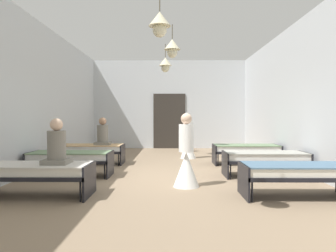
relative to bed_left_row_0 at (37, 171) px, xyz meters
The scene contains 13 objects.
ground_plane 3.01m from the bed_left_row_0, 39.81° to the left, with size 7.26×13.78×0.10m, color #8C755B.
room_shell 4.31m from the bed_left_row_0, 55.66° to the left, with size 7.06×13.38×3.87m.
bed_left_row_0 is the anchor object (origin of this frame).
bed_right_row_0 4.56m from the bed_left_row_0, ahead, with size 1.90×0.84×0.57m.
bed_left_row_1 1.90m from the bed_left_row_0, 90.00° to the left, with size 1.90×0.84×0.57m.
bed_right_row_1 4.94m from the bed_left_row_0, 22.63° to the left, with size 1.90×0.84×0.57m.
bed_left_row_2 3.80m from the bed_left_row_0, 90.00° to the left, with size 1.90×0.84×0.57m.
bed_right_row_2 5.93m from the bed_left_row_0, 39.81° to the left, with size 1.90×0.84×0.57m.
nurse_near_aisle 2.78m from the bed_left_row_0, 16.47° to the left, with size 0.52×0.52×1.49m.
nurse_mid_aisle 5.89m from the bed_left_row_0, 60.16° to the left, with size 0.52×0.52×1.49m.
patient_seated_primary 0.55m from the bed_left_row_0, ahead, with size 0.44×0.44×0.80m.
patient_seated_secondary 3.81m from the bed_left_row_0, 84.70° to the left, with size 0.44×0.44×0.80m.
potted_plant 7.69m from the bed_left_row_0, 68.04° to the left, with size 0.45×0.45×1.13m.
Camera 1 is at (0.09, -7.45, 1.41)m, focal length 34.11 mm.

